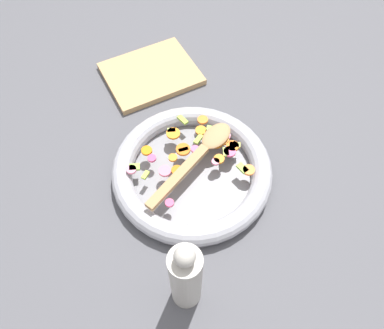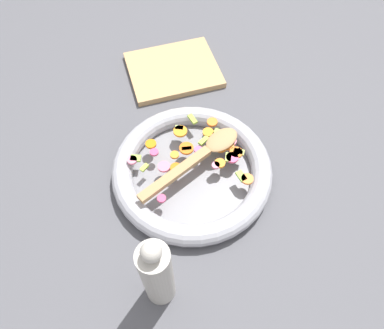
{
  "view_description": "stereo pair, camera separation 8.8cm",
  "coord_description": "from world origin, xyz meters",
  "px_view_note": "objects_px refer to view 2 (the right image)",
  "views": [
    {
      "loc": [
        0.22,
        0.42,
        0.79
      ],
      "look_at": [
        0.0,
        0.0,
        0.05
      ],
      "focal_mm": 35.0,
      "sensor_mm": 36.0,
      "label": 1
    },
    {
      "loc": [
        0.14,
        0.45,
        0.79
      ],
      "look_at": [
        0.0,
        0.0,
        0.05
      ],
      "focal_mm": 35.0,
      "sensor_mm": 36.0,
      "label": 2
    }
  ],
  "objects_px": {
    "cutting_board": "(173,70)",
    "skillet": "(192,171)",
    "wooden_spoon": "(201,155)",
    "pepper_mill": "(157,274)"
  },
  "relations": [
    {
      "from": "pepper_mill",
      "to": "cutting_board",
      "type": "distance_m",
      "value": 0.65
    },
    {
      "from": "wooden_spoon",
      "to": "skillet",
      "type": "bearing_deg",
      "value": 24.28
    },
    {
      "from": "skillet",
      "to": "wooden_spoon",
      "type": "relative_size",
      "value": 1.37
    },
    {
      "from": "cutting_board",
      "to": "wooden_spoon",
      "type": "bearing_deg",
      "value": 85.61
    },
    {
      "from": "pepper_mill",
      "to": "skillet",
      "type": "bearing_deg",
      "value": -119.76
    },
    {
      "from": "skillet",
      "to": "wooden_spoon",
      "type": "distance_m",
      "value": 0.05
    },
    {
      "from": "cutting_board",
      "to": "skillet",
      "type": "bearing_deg",
      "value": 81.88
    },
    {
      "from": "skillet",
      "to": "pepper_mill",
      "type": "relative_size",
      "value": 1.55
    },
    {
      "from": "wooden_spoon",
      "to": "cutting_board",
      "type": "height_order",
      "value": "wooden_spoon"
    },
    {
      "from": "skillet",
      "to": "wooden_spoon",
      "type": "xyz_separation_m",
      "value": [
        -0.02,
        -0.01,
        0.04
      ]
    }
  ]
}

